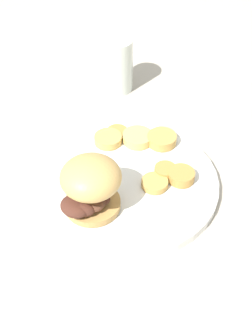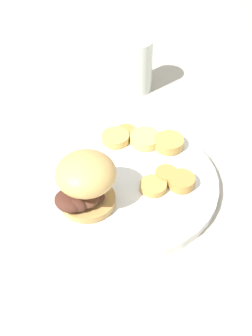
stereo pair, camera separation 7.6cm
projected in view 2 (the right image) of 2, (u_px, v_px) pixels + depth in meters
ground_plane at (126, 186)px, 0.79m from camera, size 4.00×4.00×0.00m
dinner_plate at (126, 182)px, 0.79m from camera, size 0.31×0.31×0.02m
sandwich at (85, 182)px, 0.71m from camera, size 0.10×0.10×0.09m
potato_round_0 at (153, 186)px, 0.76m from camera, size 0.04×0.04×0.01m
potato_round_1 at (166, 175)px, 0.78m from camera, size 0.04×0.04×0.01m
potato_round_2 at (145, 139)px, 0.84m from camera, size 0.05×0.05×0.01m
potato_round_3 at (169, 143)px, 0.83m from camera, size 0.05×0.05×0.02m
potato_round_4 at (126, 132)px, 0.86m from camera, size 0.04×0.04×0.01m
potato_round_5 at (115, 138)px, 0.85m from camera, size 0.05×0.05×0.01m
potato_round_6 at (181, 181)px, 0.76m from camera, size 0.04×0.04×0.02m
drinking_glass at (137, 65)px, 0.96m from camera, size 0.07×0.07×0.11m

